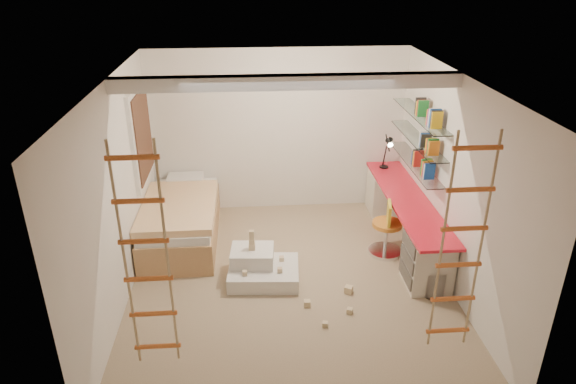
{
  "coord_description": "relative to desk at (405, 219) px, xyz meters",
  "views": [
    {
      "loc": [
        -0.46,
        -5.47,
        3.82
      ],
      "look_at": [
        0.0,
        0.3,
        1.15
      ],
      "focal_mm": 32.0,
      "sensor_mm": 36.0,
      "label": 1
    }
  ],
  "objects": [
    {
      "name": "floor",
      "position": [
        -1.72,
        -0.86,
        -0.4
      ],
      "size": [
        4.5,
        4.5,
        0.0
      ],
      "primitive_type": "plane",
      "color": "#937D5F",
      "rests_on": "ground"
    },
    {
      "name": "ceiling_beam",
      "position": [
        -1.72,
        -0.56,
        2.12
      ],
      "size": [
        4.0,
        0.18,
        0.16
      ],
      "primitive_type": "cube",
      "color": "white",
      "rests_on": "ceiling"
    },
    {
      "name": "window_frame",
      "position": [
        -3.69,
        0.64,
        1.15
      ],
      "size": [
        0.06,
        1.15,
        1.35
      ],
      "primitive_type": "cube",
      "color": "white",
      "rests_on": "wall_left"
    },
    {
      "name": "window_blind",
      "position": [
        -3.65,
        0.64,
        1.15
      ],
      "size": [
        0.02,
        1.0,
        1.2
      ],
      "primitive_type": "cube",
      "color": "#4C2D1E",
      "rests_on": "window_frame"
    },
    {
      "name": "rope_ladder_left",
      "position": [
        -3.07,
        -2.61,
        1.11
      ],
      "size": [
        0.41,
        0.04,
        2.13
      ],
      "primitive_type": null,
      "color": "#C75222",
      "rests_on": "ceiling"
    },
    {
      "name": "rope_ladder_right",
      "position": [
        -0.37,
        -2.61,
        1.11
      ],
      "size": [
        0.41,
        0.04,
        2.13
      ],
      "primitive_type": null,
      "color": "orange",
      "rests_on": "ceiling"
    },
    {
      "name": "waste_bin",
      "position": [
        0.03,
        -1.26,
        -0.25
      ],
      "size": [
        0.25,
        0.25,
        0.32
      ],
      "primitive_type": "cylinder",
      "color": "white",
      "rests_on": "floor"
    },
    {
      "name": "desk",
      "position": [
        0.0,
        0.0,
        0.0
      ],
      "size": [
        0.56,
        2.8,
        0.75
      ],
      "color": "red",
      "rests_on": "floor"
    },
    {
      "name": "shelves",
      "position": [
        0.15,
        0.27,
        1.1
      ],
      "size": [
        0.25,
        1.8,
        0.71
      ],
      "color": "white",
      "rests_on": "wall_right"
    },
    {
      "name": "bed",
      "position": [
        -3.2,
        0.36,
        -0.07
      ],
      "size": [
        1.02,
        2.0,
        0.69
      ],
      "color": "#AD7F51",
      "rests_on": "floor"
    },
    {
      "name": "task_lamp",
      "position": [
        -0.05,
        0.96,
        0.73
      ],
      "size": [
        0.14,
        0.36,
        0.57
      ],
      "color": "black",
      "rests_on": "desk"
    },
    {
      "name": "swivel_chair",
      "position": [
        -0.32,
        -0.24,
        -0.11
      ],
      "size": [
        0.56,
        0.56,
        0.79
      ],
      "color": "orange",
      "rests_on": "floor"
    },
    {
      "name": "play_platform",
      "position": [
        -2.09,
        -0.72,
        -0.25
      ],
      "size": [
        0.94,
        0.76,
        0.4
      ],
      "color": "silver",
      "rests_on": "floor"
    },
    {
      "name": "toy_blocks",
      "position": [
        -1.76,
        -1.01,
        -0.15
      ],
      "size": [
        1.35,
        1.17,
        0.67
      ],
      "color": "#CCB284",
      "rests_on": "floor"
    },
    {
      "name": "books",
      "position": [
        0.15,
        0.27,
        1.22
      ],
      "size": [
        0.14,
        0.7,
        0.92
      ],
      "color": "#194CA5",
      "rests_on": "shelves"
    }
  ]
}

